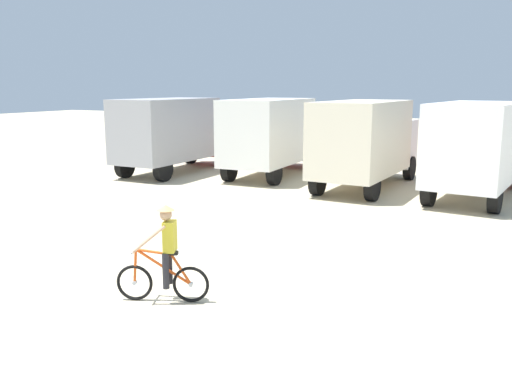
% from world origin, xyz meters
% --- Properties ---
extents(ground_plane, '(120.00, 120.00, 0.00)m').
position_xyz_m(ground_plane, '(0.00, 0.00, 0.00)').
color(ground_plane, beige).
extents(box_truck_grey_hauler, '(2.59, 6.82, 3.35)m').
position_xyz_m(box_truck_grey_hauler, '(-7.58, 11.97, 1.87)').
color(box_truck_grey_hauler, '#9E9EA3').
rests_on(box_truck_grey_hauler, ground).
extents(box_truck_white_box, '(2.43, 6.76, 3.35)m').
position_xyz_m(box_truck_white_box, '(-3.16, 13.12, 1.87)').
color(box_truck_white_box, white).
rests_on(box_truck_white_box, ground).
extents(box_truck_cream_rv, '(2.83, 6.90, 3.35)m').
position_xyz_m(box_truck_cream_rv, '(1.29, 11.84, 1.87)').
color(box_truck_cream_rv, beige).
rests_on(box_truck_cream_rv, ground).
extents(box_truck_avon_van, '(3.17, 6.99, 3.35)m').
position_xyz_m(box_truck_avon_van, '(5.31, 11.66, 1.87)').
color(box_truck_avon_van, white).
rests_on(box_truck_avon_van, ground).
extents(cyclist_orange_shirt, '(1.64, 0.75, 1.82)m').
position_xyz_m(cyclist_orange_shirt, '(0.90, -1.00, 0.85)').
color(cyclist_orange_shirt, black).
rests_on(cyclist_orange_shirt, ground).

